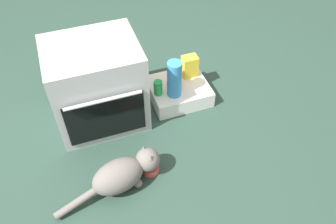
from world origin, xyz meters
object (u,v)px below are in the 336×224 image
object	(u,v)px
oven	(97,85)
water_bottle	(174,79)
pantry_cabinet	(179,91)
food_bowl	(150,167)
sauce_jar	(175,76)
soda_can	(158,88)
cat	(124,173)
snack_bag	(190,66)

from	to	relation	value
oven	water_bottle	world-z (taller)	oven
oven	pantry_cabinet	size ratio (longest dim) A/B	1.43
pantry_cabinet	food_bowl	xyz separation A→B (m)	(-0.43, -0.61, -0.03)
sauce_jar	water_bottle	size ratio (longest dim) A/B	0.47
water_bottle	soda_can	bearing A→B (deg)	159.04
soda_can	food_bowl	bearing A→B (deg)	-113.60
water_bottle	soda_can	xyz separation A→B (m)	(-0.11, 0.04, -0.09)
oven	water_bottle	xyz separation A→B (m)	(0.56, -0.08, -0.04)
oven	soda_can	xyz separation A→B (m)	(0.44, -0.03, -0.13)
oven	sauce_jar	distance (m)	0.62
food_bowl	water_bottle	distance (m)	0.68
water_bottle	cat	bearing A→B (deg)	-134.03
pantry_cabinet	food_bowl	bearing A→B (deg)	-125.47
food_bowl	sauce_jar	world-z (taller)	sauce_jar
oven	soda_can	distance (m)	0.46
snack_bag	soda_can	size ratio (longest dim) A/B	1.50
water_bottle	oven	bearing A→B (deg)	172.24
food_bowl	cat	world-z (taller)	cat
pantry_cabinet	soda_can	world-z (taller)	soda_can
water_bottle	soda_can	distance (m)	0.15
pantry_cabinet	snack_bag	bearing A→B (deg)	35.19
cat	water_bottle	distance (m)	0.80
oven	sauce_jar	xyz separation A→B (m)	(0.61, 0.04, -0.12)
pantry_cabinet	sauce_jar	bearing A→B (deg)	124.09
oven	pantry_cabinet	bearing A→B (deg)	0.61
snack_bag	sauce_jar	size ratio (longest dim) A/B	1.29
soda_can	cat	bearing A→B (deg)	-125.37
snack_bag	water_bottle	distance (m)	0.26
food_bowl	soda_can	bearing A→B (deg)	66.40
cat	sauce_jar	world-z (taller)	sauce_jar
snack_bag	water_bottle	size ratio (longest dim) A/B	0.60
food_bowl	water_bottle	bearing A→B (deg)	55.33
sauce_jar	water_bottle	xyz separation A→B (m)	(-0.05, -0.11, 0.08)
food_bowl	sauce_jar	bearing A→B (deg)	57.08
snack_bag	sauce_jar	world-z (taller)	snack_bag
oven	snack_bag	world-z (taller)	oven
cat	snack_bag	xyz separation A→B (m)	(0.74, 0.73, 0.10)
cat	water_bottle	xyz separation A→B (m)	(0.55, 0.56, 0.16)
sauce_jar	water_bottle	distance (m)	0.15
pantry_cabinet	sauce_jar	world-z (taller)	sauce_jar
pantry_cabinet	snack_bag	world-z (taller)	snack_bag
oven	snack_bag	bearing A→B (deg)	7.06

